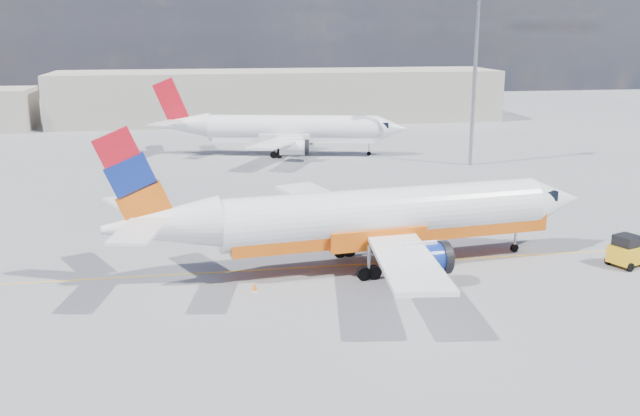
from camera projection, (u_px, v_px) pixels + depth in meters
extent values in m
plane|color=slate|center=(336.00, 283.00, 42.40)|extent=(240.00, 240.00, 0.00)
cube|color=gold|center=(327.00, 266.00, 45.27)|extent=(70.00, 0.15, 0.01)
cube|color=beige|center=(279.00, 96.00, 113.88)|extent=(70.00, 14.00, 8.00)
cylinder|color=white|center=(385.00, 213.00, 44.69)|extent=(21.13, 5.90, 3.23)
cone|color=white|center=(555.00, 200.00, 48.18)|extent=(4.18, 3.69, 3.23)
cone|color=white|center=(161.00, 226.00, 40.72)|extent=(6.99, 3.90, 3.07)
cube|color=black|center=(538.00, 194.00, 47.68)|extent=(1.88, 2.37, 0.66)
cube|color=#E05B0E|center=(392.00, 229.00, 45.10)|extent=(21.06, 5.33, 1.14)
cube|color=white|center=(331.00, 204.00, 50.66)|extent=(6.99, 11.72, 0.76)
cube|color=white|center=(406.00, 261.00, 38.34)|extent=(4.33, 11.67, 0.76)
cylinder|color=navy|center=(368.00, 222.00, 49.22)|extent=(3.62, 2.23, 1.80)
cylinder|color=navy|center=(420.00, 260.00, 41.30)|extent=(3.62, 2.23, 1.80)
cylinder|color=black|center=(388.00, 221.00, 49.65)|extent=(0.73, 2.04, 1.99)
cylinder|color=black|center=(443.00, 257.00, 41.73)|extent=(0.73, 2.04, 1.99)
cube|color=#E05B0E|center=(132.00, 177.00, 39.60)|extent=(4.46, 0.86, 5.93)
cube|color=white|center=(132.00, 205.00, 42.98)|extent=(3.92, 5.18, 0.17)
cube|color=white|center=(138.00, 231.00, 37.35)|extent=(2.93, 5.05, 0.17)
cylinder|color=#929299|center=(515.00, 235.00, 47.93)|extent=(0.19, 0.19, 1.99)
cylinder|color=black|center=(514.00, 248.00, 48.16)|extent=(0.56, 0.29, 0.53)
cylinder|color=black|center=(344.00, 251.00, 47.01)|extent=(0.89, 0.47, 0.85)
cylinder|color=black|center=(369.00, 273.00, 42.79)|extent=(0.89, 0.47, 0.85)
cylinder|color=white|center=(293.00, 128.00, 83.62)|extent=(19.92, 7.03, 3.05)
cone|color=white|center=(392.00, 129.00, 83.17)|extent=(4.13, 3.72, 3.05)
cone|color=white|center=(183.00, 125.00, 84.06)|extent=(6.73, 4.12, 2.89)
cube|color=black|center=(382.00, 124.00, 83.09)|extent=(1.91, 2.33, 0.63)
cube|color=white|center=(297.00, 137.00, 83.86)|extent=(19.81, 6.51, 1.08)
cube|color=white|center=(286.00, 127.00, 89.95)|extent=(3.27, 10.85, 0.72)
cube|color=white|center=(276.00, 143.00, 77.80)|extent=(7.27, 10.93, 0.72)
cylinder|color=white|center=(299.00, 137.00, 87.92)|extent=(3.51, 2.33, 1.70)
cylinder|color=white|center=(294.00, 148.00, 80.11)|extent=(3.51, 2.33, 1.70)
cylinder|color=black|center=(311.00, 137.00, 87.86)|extent=(0.83, 1.93, 1.88)
cylinder|color=black|center=(307.00, 148.00, 80.06)|extent=(0.83, 1.93, 1.88)
cube|color=red|center=(171.00, 101.00, 83.43)|extent=(4.17, 1.13, 5.59)
cube|color=white|center=(178.00, 117.00, 86.74)|extent=(2.44, 4.66, 0.16)
cube|color=white|center=(166.00, 123.00, 81.19)|extent=(3.94, 4.87, 0.16)
cylinder|color=#929299|center=(369.00, 146.00, 83.79)|extent=(0.19, 0.19, 1.88)
cylinder|color=black|center=(369.00, 154.00, 84.01)|extent=(0.54, 0.31, 0.50)
cylinder|color=black|center=(280.00, 149.00, 86.47)|extent=(0.86, 0.50, 0.81)
cylinder|color=black|center=(276.00, 155.00, 82.31)|extent=(0.86, 0.50, 0.81)
cylinder|color=black|center=(608.00, 260.00, 45.53)|extent=(0.60, 0.42, 0.56)
cylinder|color=black|center=(630.00, 267.00, 44.25)|extent=(0.60, 0.42, 0.56)
cylinder|color=black|center=(630.00, 255.00, 46.67)|extent=(0.60, 0.42, 0.56)
cube|color=#F2AD15|center=(631.00, 253.00, 45.32)|extent=(3.27, 2.53, 1.11)
cube|color=black|center=(627.00, 240.00, 44.81)|extent=(1.74, 1.74, 0.67)
cube|color=white|center=(255.00, 291.00, 41.04)|extent=(0.36, 0.36, 0.04)
cone|color=#E36309|center=(255.00, 287.00, 40.98)|extent=(0.31, 0.31, 0.47)
cylinder|color=#929299|center=(475.00, 78.00, 76.10)|extent=(0.42, 0.42, 18.96)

